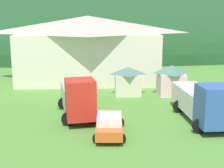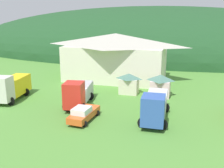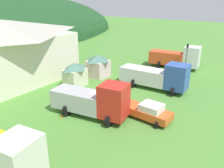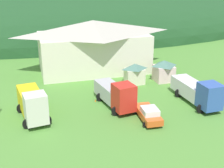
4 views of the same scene
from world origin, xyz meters
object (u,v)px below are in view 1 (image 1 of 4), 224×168
Objects in this scene: crane_truck_red at (77,97)px; depot_building at (88,48)px; service_pickup_orange at (109,124)px; traffic_cone_near_pickup at (57,109)px; play_shed_pink at (171,80)px; play_shed_cream at (128,81)px; box_truck_blue at (202,102)px.

depot_building is at bearing 168.17° from crane_truck_red.
service_pickup_orange is (2.45, -4.25, -0.91)m from crane_truck_red.
service_pickup_orange reaches higher than traffic_cone_near_pickup.
depot_building is 5.78× the size of play_shed_pink.
depot_building is 15.34m from crane_truck_red.
depot_building is 6.05× the size of play_shed_cream.
service_pickup_orange is at bearing -102.39° from play_shed_cream.
depot_building reaches higher than crane_truck_red.
box_truck_blue is (9.24, -17.00, -2.53)m from depot_building.
traffic_cone_near_pickup is at bearing -111.98° from box_truck_blue.
play_shed_cream is 0.96× the size of play_shed_pink.
service_pickup_orange is (1.76, -19.38, -3.41)m from depot_building.
play_shed_pink is 5.27× the size of traffic_cone_near_pickup.
play_shed_pink is 13.40m from service_pickup_orange.
traffic_cone_near_pickup is (-4.46, 6.67, -0.83)m from service_pickup_orange.
box_truck_blue is at bearing 70.10° from crane_truck_red.
box_truck_blue is at bearing -87.62° from play_shed_pink.
play_shed_pink is 0.38× the size of box_truck_blue.
depot_building is 30.46× the size of traffic_cone_near_pickup.
box_truck_blue is 7.90m from service_pickup_orange.
depot_building is 3.70× the size of service_pickup_orange.
play_shed_cream is 11.71m from service_pickup_orange.
crane_truck_red is at bearing -143.51° from play_shed_pink.
play_shed_pink reaches higher than traffic_cone_near_pickup.
service_pickup_orange is 8.06m from traffic_cone_near_pickup.
play_shed_pink is at bearing -179.80° from box_truck_blue.
crane_truck_red reaches higher than play_shed_pink.
play_shed_pink is 0.41× the size of crane_truck_red.
depot_building is at bearing 78.01° from traffic_cone_near_pickup.
play_shed_pink is 12.57m from traffic_cone_near_pickup.
play_shed_pink is 8.96m from box_truck_blue.
play_shed_pink is (4.60, -0.09, 0.07)m from play_shed_cream.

